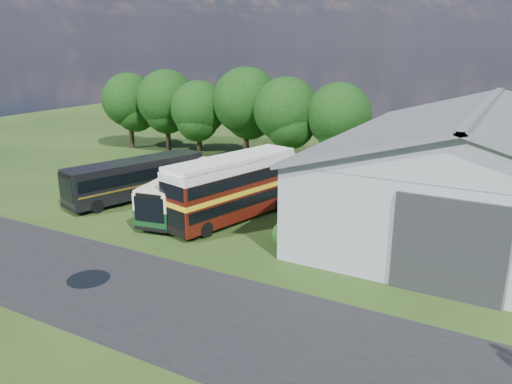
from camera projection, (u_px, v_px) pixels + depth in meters
The scene contains 15 objects.
ground at pixel (149, 264), 27.84m from camera, with size 120.00×120.00×0.00m, color #183210.
asphalt_road at pixel (156, 300), 23.94m from camera, with size 60.00×8.00×0.02m, color black.
puddle at pixel (89, 279), 26.02m from camera, with size 2.20×2.20×0.01m, color black.
storage_shed at pixel (479, 163), 33.12m from camera, with size 18.80×24.80×8.15m.
tree_far_left at pixel (129, 100), 57.02m from camera, with size 6.12×6.12×8.64m.
tree_left_a at pixel (166, 99), 55.04m from camera, with size 6.46×6.46×9.12m.
tree_left_b at pixel (198, 109), 52.06m from camera, with size 5.78×5.78×8.16m.
tree_mid at pixel (246, 101), 50.57m from camera, with size 6.80×6.80×9.60m.
tree_right_a at pixel (286, 110), 47.56m from camera, with size 6.26×6.26×8.83m.
tree_right_b at pixel (339, 115), 45.99m from camera, with size 5.98×5.98×8.45m.
shrub_front at pixel (286, 246), 30.29m from camera, with size 1.70×1.70×1.70m, color #194714.
shrub_mid at pixel (299, 235), 31.96m from camera, with size 1.60×1.60×1.60m, color #194714.
bus_green_single at pixel (187, 191), 36.21m from camera, with size 4.16×10.77×2.90m.
bus_maroon_double at pixel (232, 189), 34.23m from camera, with size 5.12×10.70×4.46m.
bus_dark_single at pixel (136, 178), 39.10m from camera, with size 5.95×11.49×3.10m.
Camera 1 is at (17.57, -19.45, 11.84)m, focal length 35.00 mm.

